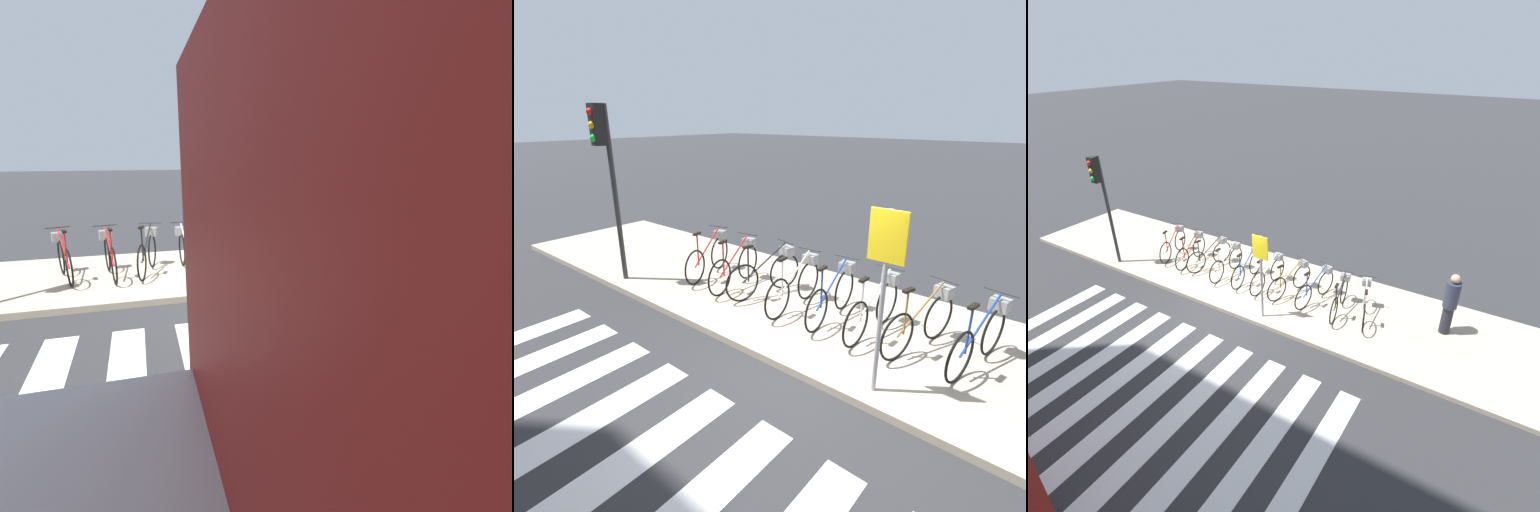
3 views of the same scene
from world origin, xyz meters
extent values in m
plane|color=#2D2D30|center=(0.00, 0.00, 0.00)|extent=(120.00, 120.00, 0.00)
cube|color=#B7A88E|center=(0.00, 1.74, 0.06)|extent=(17.49, 3.49, 0.12)
torus|color=black|center=(-3.29, 1.10, 0.48)|extent=(0.24, 0.71, 0.73)
torus|color=black|center=(-3.58, 2.05, 0.48)|extent=(0.24, 0.71, 0.73)
cylinder|color=red|center=(-3.43, 1.58, 0.78)|extent=(0.32, 0.98, 0.61)
cylinder|color=red|center=(-3.33, 1.23, 0.81)|extent=(0.04, 0.04, 0.66)
cube|color=black|center=(-3.33, 1.23, 1.16)|extent=(0.12, 0.21, 0.04)
cylinder|color=#262626|center=(-3.58, 2.05, 1.10)|extent=(0.45, 0.16, 0.02)
cube|color=gray|center=(-3.59, 2.10, 0.90)|extent=(0.29, 0.26, 0.18)
torus|color=black|center=(-2.51, 1.04, 0.48)|extent=(0.16, 0.72, 0.73)
torus|color=black|center=(-2.68, 2.02, 0.48)|extent=(0.16, 0.72, 0.73)
cylinder|color=red|center=(-2.59, 1.53, 0.78)|extent=(0.21, 1.01, 0.61)
cylinder|color=red|center=(-2.53, 1.17, 0.81)|extent=(0.04, 0.04, 0.66)
cube|color=black|center=(-2.53, 1.17, 1.16)|extent=(0.10, 0.21, 0.04)
cylinder|color=#262626|center=(-2.68, 2.02, 1.10)|extent=(0.46, 0.11, 0.02)
cube|color=gray|center=(-2.69, 2.07, 0.90)|extent=(0.27, 0.24, 0.18)
torus|color=black|center=(-2.00, 1.12, 0.48)|extent=(0.20, 0.71, 0.73)
torus|color=black|center=(-1.76, 2.10, 0.48)|extent=(0.20, 0.71, 0.73)
cylinder|color=black|center=(-1.88, 1.61, 0.78)|extent=(0.27, 1.00, 0.61)
cylinder|color=black|center=(-1.96, 1.26, 0.81)|extent=(0.04, 0.04, 0.66)
cube|color=black|center=(-1.96, 1.26, 1.16)|extent=(0.11, 0.21, 0.04)
cylinder|color=#262626|center=(-1.76, 2.10, 1.10)|extent=(0.45, 0.13, 0.02)
cube|color=gray|center=(-1.75, 2.15, 0.90)|extent=(0.28, 0.25, 0.18)
torus|color=black|center=(-1.07, 1.00, 0.48)|extent=(0.08, 0.73, 0.73)
torus|color=black|center=(-1.13, 2.00, 0.48)|extent=(0.08, 0.73, 0.73)
cylinder|color=beige|center=(-1.10, 1.50, 0.78)|extent=(0.09, 1.02, 0.61)
cylinder|color=beige|center=(-1.08, 1.14, 0.81)|extent=(0.03, 0.03, 0.66)
cube|color=black|center=(-1.08, 1.14, 1.16)|extent=(0.08, 0.20, 0.04)
cylinder|color=#262626|center=(-1.13, 2.00, 1.10)|extent=(0.46, 0.05, 0.02)
cube|color=gray|center=(-1.13, 2.05, 0.90)|extent=(0.25, 0.21, 0.18)
torus|color=black|center=(-0.33, 1.06, 0.48)|extent=(0.09, 0.73, 0.73)
torus|color=black|center=(-0.40, 2.06, 0.48)|extent=(0.09, 0.73, 0.73)
cylinder|color=navy|center=(-0.36, 1.56, 0.78)|extent=(0.10, 1.02, 0.61)
cylinder|color=navy|center=(-0.34, 1.20, 0.81)|extent=(0.03, 0.03, 0.66)
cube|color=black|center=(-0.34, 1.20, 1.16)|extent=(0.08, 0.20, 0.04)
cylinder|color=#262626|center=(-0.40, 2.06, 1.10)|extent=(0.46, 0.06, 0.02)
cube|color=gray|center=(-0.40, 2.11, 0.90)|extent=(0.25, 0.22, 0.18)
torus|color=black|center=(0.36, 1.06, 0.48)|extent=(0.06, 0.73, 0.73)
torus|color=black|center=(0.40, 2.06, 0.48)|extent=(0.06, 0.73, 0.73)
cylinder|color=silver|center=(0.38, 1.56, 0.78)|extent=(0.07, 1.02, 0.61)
cylinder|color=silver|center=(0.37, 1.20, 0.81)|extent=(0.03, 0.03, 0.66)
cube|color=black|center=(0.37, 1.20, 1.16)|extent=(0.08, 0.20, 0.04)
cylinder|color=#262626|center=(0.40, 2.06, 1.10)|extent=(0.46, 0.04, 0.02)
cube|color=gray|center=(0.40, 2.11, 0.90)|extent=(0.25, 0.21, 0.18)
torus|color=black|center=(0.98, 1.11, 0.48)|extent=(0.22, 0.71, 0.73)
torus|color=black|center=(1.23, 2.07, 0.48)|extent=(0.22, 0.71, 0.73)
cylinder|color=olive|center=(1.10, 1.59, 0.78)|extent=(0.29, 0.99, 0.61)
cylinder|color=olive|center=(1.01, 1.24, 0.81)|extent=(0.04, 0.04, 0.66)
cube|color=black|center=(1.01, 1.24, 1.16)|extent=(0.12, 0.21, 0.04)
cylinder|color=#262626|center=(1.23, 2.07, 1.10)|extent=(0.45, 0.14, 0.02)
cube|color=gray|center=(1.24, 2.12, 0.90)|extent=(0.28, 0.25, 0.18)
torus|color=black|center=(1.79, 1.14, 0.48)|extent=(0.17, 0.72, 0.73)
torus|color=black|center=(1.97, 2.12, 0.48)|extent=(0.17, 0.72, 0.73)
cylinder|color=navy|center=(1.88, 1.63, 0.78)|extent=(0.22, 1.01, 0.61)
cylinder|color=navy|center=(1.82, 1.28, 0.81)|extent=(0.04, 0.04, 0.66)
cube|color=black|center=(1.82, 1.28, 1.16)|extent=(0.11, 0.21, 0.04)
cylinder|color=#262626|center=(1.97, 2.12, 1.10)|extent=(0.46, 0.11, 0.02)
cube|color=gray|center=(1.98, 2.17, 0.90)|extent=(0.27, 0.24, 0.18)
cylinder|color=#2D2D2D|center=(-4.70, 0.35, 1.87)|extent=(0.10, 0.10, 3.50)
cube|color=black|center=(-4.70, 0.17, 3.24)|extent=(0.24, 0.20, 0.75)
sphere|color=red|center=(-4.70, 0.07, 3.47)|extent=(0.14, 0.14, 0.14)
sphere|color=gold|center=(-4.70, 0.07, 3.24)|extent=(0.14, 0.14, 0.14)
sphere|color=green|center=(-4.70, 0.07, 3.01)|extent=(0.14, 0.14, 0.14)
cylinder|color=#99999E|center=(1.04, 0.30, 1.28)|extent=(0.06, 0.06, 2.33)
cube|color=yellow|center=(1.04, 0.28, 2.15)|extent=(0.44, 0.03, 0.60)
camera|label=1|loc=(-1.97, -6.67, 2.54)|focal=28.00mm
camera|label=2|loc=(2.71, -3.77, 3.39)|focal=28.00mm
camera|label=3|loc=(5.97, -6.75, 6.46)|focal=28.00mm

